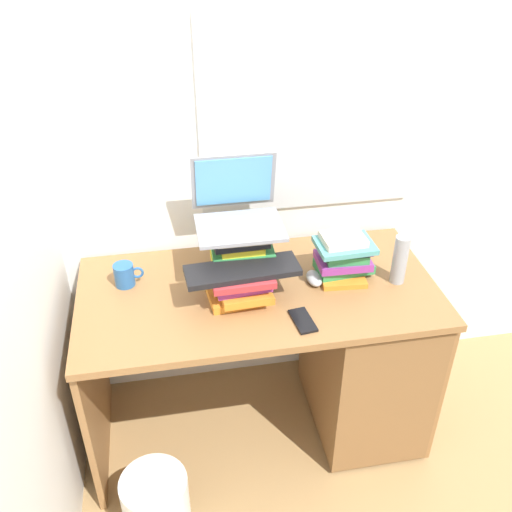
{
  "coord_description": "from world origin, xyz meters",
  "views": [
    {
      "loc": [
        -0.33,
        -1.76,
        2.1
      ],
      "look_at": [
        -0.02,
        -0.04,
        0.95
      ],
      "focal_mm": 40.23,
      "sensor_mm": 36.0,
      "label": 1
    }
  ],
  "objects_px": {
    "cell_phone": "(303,321)",
    "mug": "(125,275)",
    "book_stack_keyboard_riser": "(241,286)",
    "laptop": "(237,208)",
    "water_bottle": "(400,260)",
    "wastebasket": "(156,505)",
    "desk": "(341,350)",
    "book_stack_tall": "(241,253)",
    "book_stack_side": "(344,257)",
    "computer_mouse": "(314,278)",
    "keyboard": "(242,270)"
  },
  "relations": [
    {
      "from": "book_stack_keyboard_riser",
      "to": "mug",
      "type": "bearing_deg",
      "value": 157.87
    },
    {
      "from": "book_stack_tall",
      "to": "water_bottle",
      "type": "height_order",
      "value": "book_stack_tall"
    },
    {
      "from": "book_stack_tall",
      "to": "book_stack_keyboard_riser",
      "type": "xyz_separation_m",
      "value": [
        -0.02,
        -0.14,
        -0.06
      ]
    },
    {
      "from": "computer_mouse",
      "to": "water_bottle",
      "type": "distance_m",
      "value": 0.34
    },
    {
      "from": "computer_mouse",
      "to": "desk",
      "type": "bearing_deg",
      "value": -15.07
    },
    {
      "from": "book_stack_tall",
      "to": "laptop",
      "type": "relative_size",
      "value": 0.75
    },
    {
      "from": "cell_phone",
      "to": "keyboard",
      "type": "bearing_deg",
      "value": 131.48
    },
    {
      "from": "mug",
      "to": "water_bottle",
      "type": "height_order",
      "value": "water_bottle"
    },
    {
      "from": "mug",
      "to": "wastebasket",
      "type": "relative_size",
      "value": 0.41
    },
    {
      "from": "book_stack_tall",
      "to": "book_stack_side",
      "type": "xyz_separation_m",
      "value": [
        0.4,
        -0.05,
        -0.03
      ]
    },
    {
      "from": "book_stack_side",
      "to": "desk",
      "type": "bearing_deg",
      "value": -82.02
    },
    {
      "from": "cell_phone",
      "to": "mug",
      "type": "bearing_deg",
      "value": 143.93
    },
    {
      "from": "laptop",
      "to": "wastebasket",
      "type": "height_order",
      "value": "laptop"
    },
    {
      "from": "book_stack_keyboard_riser",
      "to": "laptop",
      "type": "relative_size",
      "value": 0.76
    },
    {
      "from": "mug",
      "to": "book_stack_tall",
      "type": "bearing_deg",
      "value": -5.0
    },
    {
      "from": "computer_mouse",
      "to": "water_bottle",
      "type": "height_order",
      "value": "water_bottle"
    },
    {
      "from": "wastebasket",
      "to": "book_stack_tall",
      "type": "bearing_deg",
      "value": 51.41
    },
    {
      "from": "book_stack_keyboard_riser",
      "to": "mug",
      "type": "height_order",
      "value": "book_stack_keyboard_riser"
    },
    {
      "from": "keyboard",
      "to": "computer_mouse",
      "type": "height_order",
      "value": "keyboard"
    },
    {
      "from": "book_stack_keyboard_riser",
      "to": "wastebasket",
      "type": "bearing_deg",
      "value": -135.79
    },
    {
      "from": "desk",
      "to": "book_stack_keyboard_riser",
      "type": "xyz_separation_m",
      "value": [
        -0.43,
        -0.03,
        0.41
      ]
    },
    {
      "from": "book_stack_tall",
      "to": "computer_mouse",
      "type": "bearing_deg",
      "value": -15.27
    },
    {
      "from": "book_stack_keyboard_riser",
      "to": "cell_phone",
      "type": "bearing_deg",
      "value": -40.8
    },
    {
      "from": "desk",
      "to": "water_bottle",
      "type": "height_order",
      "value": "water_bottle"
    },
    {
      "from": "book_stack_side",
      "to": "mug",
      "type": "xyz_separation_m",
      "value": [
        -0.85,
        0.09,
        -0.05
      ]
    },
    {
      "from": "mug",
      "to": "cell_phone",
      "type": "distance_m",
      "value": 0.72
    },
    {
      "from": "mug",
      "to": "laptop",
      "type": "bearing_deg",
      "value": 2.24
    },
    {
      "from": "laptop",
      "to": "mug",
      "type": "height_order",
      "value": "laptop"
    },
    {
      "from": "book_stack_side",
      "to": "mug",
      "type": "height_order",
      "value": "book_stack_side"
    },
    {
      "from": "keyboard",
      "to": "wastebasket",
      "type": "bearing_deg",
      "value": -139.86
    },
    {
      "from": "book_stack_tall",
      "to": "book_stack_keyboard_riser",
      "type": "bearing_deg",
      "value": -98.66
    },
    {
      "from": "desk",
      "to": "cell_phone",
      "type": "bearing_deg",
      "value": -140.17
    },
    {
      "from": "mug",
      "to": "water_bottle",
      "type": "distance_m",
      "value": 1.07
    },
    {
      "from": "keyboard",
      "to": "desk",
      "type": "bearing_deg",
      "value": -0.07
    },
    {
      "from": "book_stack_side",
      "to": "laptop",
      "type": "distance_m",
      "value": 0.46
    },
    {
      "from": "desk",
      "to": "book_stack_side",
      "type": "bearing_deg",
      "value": 97.98
    },
    {
      "from": "computer_mouse",
      "to": "wastebasket",
      "type": "relative_size",
      "value": 0.37
    },
    {
      "from": "mug",
      "to": "cell_phone",
      "type": "bearing_deg",
      "value": -28.77
    },
    {
      "from": "mug",
      "to": "book_stack_side",
      "type": "bearing_deg",
      "value": -6.29
    },
    {
      "from": "book_stack_tall",
      "to": "water_bottle",
      "type": "relative_size",
      "value": 1.2
    },
    {
      "from": "laptop",
      "to": "mug",
      "type": "xyz_separation_m",
      "value": [
        -0.45,
        -0.02,
        -0.24
      ]
    },
    {
      "from": "laptop",
      "to": "water_bottle",
      "type": "xyz_separation_m",
      "value": [
        0.6,
        -0.18,
        -0.19
      ]
    },
    {
      "from": "book_stack_tall",
      "to": "book_stack_side",
      "type": "distance_m",
      "value": 0.4
    },
    {
      "from": "water_bottle",
      "to": "wastebasket",
      "type": "bearing_deg",
      "value": -158.98
    },
    {
      "from": "desk",
      "to": "wastebasket",
      "type": "xyz_separation_m",
      "value": [
        -0.82,
        -0.41,
        -0.28
      ]
    },
    {
      "from": "book_stack_keyboard_riser",
      "to": "water_bottle",
      "type": "bearing_deg",
      "value": 0.76
    },
    {
      "from": "desk",
      "to": "book_stack_side",
      "type": "xyz_separation_m",
      "value": [
        -0.01,
        0.06,
        0.44
      ]
    },
    {
      "from": "book_stack_side",
      "to": "book_stack_tall",
      "type": "bearing_deg",
      "value": 172.26
    },
    {
      "from": "desk",
      "to": "laptop",
      "type": "height_order",
      "value": "laptop"
    },
    {
      "from": "book_stack_keyboard_riser",
      "to": "keyboard",
      "type": "relative_size",
      "value": 0.59
    }
  ]
}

